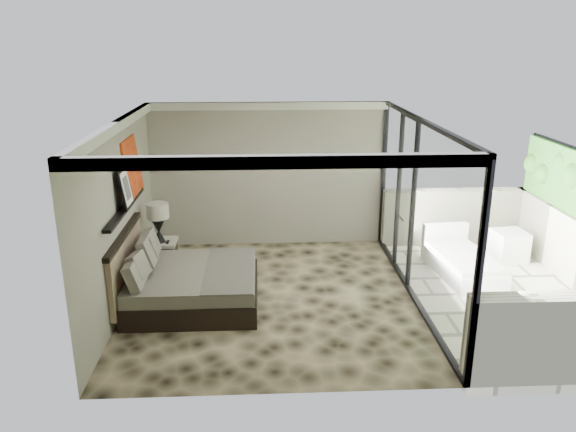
{
  "coord_description": "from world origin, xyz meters",
  "views": [
    {
      "loc": [
        -0.14,
        -8.06,
        3.95
      ],
      "look_at": [
        0.28,
        0.4,
        1.24
      ],
      "focal_mm": 35.0,
      "sensor_mm": 36.0,
      "label": 1
    }
  ],
  "objects_px": {
    "bed": "(187,283)",
    "ottoman": "(509,246)",
    "table_lamp": "(158,218)",
    "lounger": "(461,262)",
    "nightstand": "(163,254)"
  },
  "relations": [
    {
      "from": "nightstand",
      "to": "ottoman",
      "type": "distance_m",
      "value": 6.32
    },
    {
      "from": "table_lamp",
      "to": "nightstand",
      "type": "bearing_deg",
      "value": 66.06
    },
    {
      "from": "table_lamp",
      "to": "lounger",
      "type": "relative_size",
      "value": 0.39
    },
    {
      "from": "bed",
      "to": "ottoman",
      "type": "relative_size",
      "value": 3.63
    },
    {
      "from": "bed",
      "to": "table_lamp",
      "type": "xyz_separation_m",
      "value": [
        -0.62,
        1.34,
        0.64
      ]
    },
    {
      "from": "bed",
      "to": "table_lamp",
      "type": "height_order",
      "value": "table_lamp"
    },
    {
      "from": "bed",
      "to": "lounger",
      "type": "bearing_deg",
      "value": 11.02
    },
    {
      "from": "ottoman",
      "to": "lounger",
      "type": "xyz_separation_m",
      "value": [
        -1.08,
        -0.57,
        -0.07
      ]
    },
    {
      "from": "bed",
      "to": "table_lamp",
      "type": "distance_m",
      "value": 1.61
    },
    {
      "from": "bed",
      "to": "lounger",
      "type": "relative_size",
      "value": 1.12
    },
    {
      "from": "table_lamp",
      "to": "lounger",
      "type": "distance_m",
      "value": 5.33
    },
    {
      "from": "table_lamp",
      "to": "ottoman",
      "type": "height_order",
      "value": "table_lamp"
    },
    {
      "from": "nightstand",
      "to": "lounger",
      "type": "xyz_separation_m",
      "value": [
        5.24,
        -0.5,
        -0.05
      ]
    },
    {
      "from": "ottoman",
      "to": "nightstand",
      "type": "bearing_deg",
      "value": -179.32
    },
    {
      "from": "nightstand",
      "to": "lounger",
      "type": "relative_size",
      "value": 0.29
    }
  ]
}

